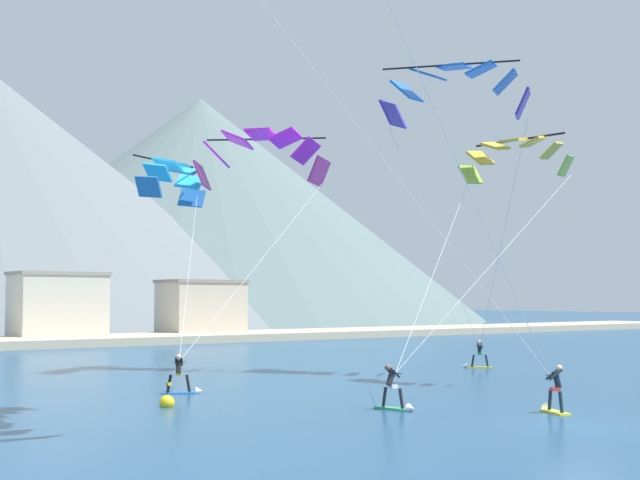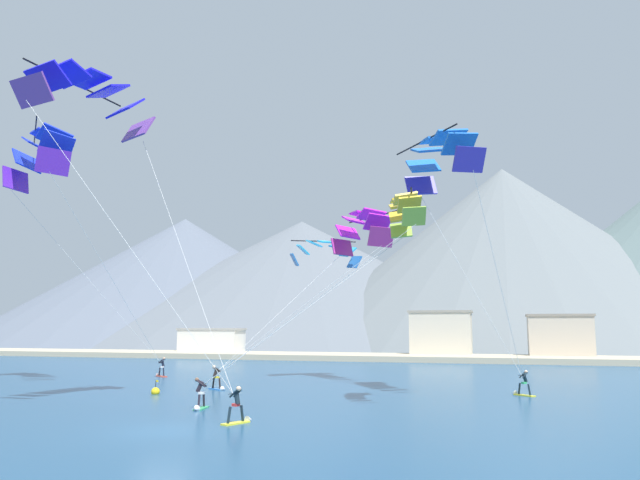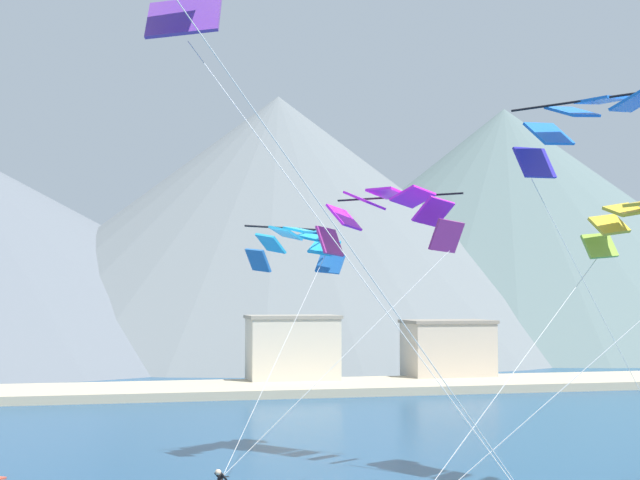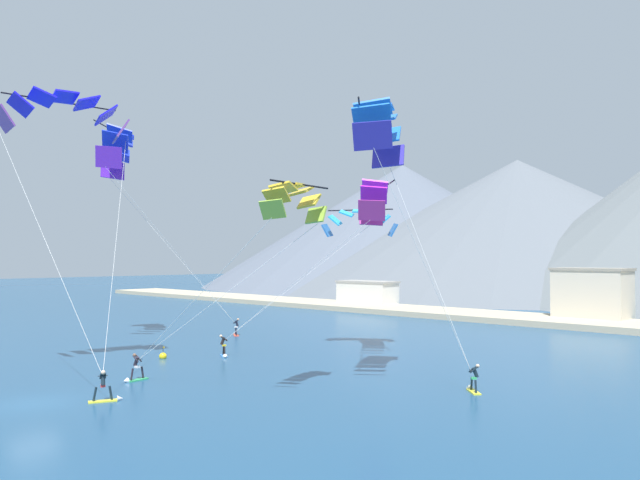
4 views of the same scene
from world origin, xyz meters
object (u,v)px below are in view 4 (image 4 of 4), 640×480
object	(u,v)px
parafoil_kite_far_left	(373,198)
parafoil_kite_near_lead	(117,148)
kitesurfer_far_left	(224,350)
kitesurfer_near_lead	(236,330)
kitesurfer_far_right	(107,391)
race_marker_buoy	(163,356)
parafoil_kite_distant_high_outer	(360,219)
parafoil_kite_far_right	(65,111)
parafoil_kite_mid_center	(378,127)
parafoil_kite_near_trail	(293,199)
kitesurfer_mid_center	(473,383)
kitesurfer_near_trail	(134,373)

from	to	relation	value
parafoil_kite_far_left	parafoil_kite_near_lead	bearing A→B (deg)	-160.40
kitesurfer_far_left	kitesurfer_near_lead	bearing A→B (deg)	137.72
kitesurfer_far_right	parafoil_kite_near_lead	size ratio (longest dim) A/B	0.10
parafoil_kite_near_lead	race_marker_buoy	bearing A→B (deg)	-12.18
parafoil_kite_distant_high_outer	parafoil_kite_far_right	bearing A→B (deg)	-110.38
kitesurfer_near_lead	parafoil_kite_mid_center	distance (m)	30.91
kitesurfer_near_lead	parafoil_kite_far_left	distance (m)	21.80
kitesurfer_far_left	parafoil_kite_mid_center	size ratio (longest dim) A/B	0.11
parafoil_kite_mid_center	parafoil_kite_far_left	bearing A→B (deg)	130.69
parafoil_kite_near_trail	kitesurfer_far_left	bearing A→B (deg)	156.59
kitesurfer_near_lead	parafoil_kite_far_left	xyz separation A→B (m)	(18.40, -1.37, 11.62)
kitesurfer_near_lead	parafoil_kite_far_right	xyz separation A→B (m)	(6.56, -19.98, 17.09)
kitesurfer_far_left	kitesurfer_mid_center	bearing A→B (deg)	6.40
kitesurfer_far_left	parafoil_kite_far_left	distance (m)	16.30
parafoil_kite_near_lead	kitesurfer_near_lead	bearing A→B (deg)	61.25
kitesurfer_far_left	parafoil_kite_far_left	size ratio (longest dim) A/B	0.14
race_marker_buoy	parafoil_kite_far_left	bearing A→B (deg)	44.62
kitesurfer_near_lead	kitesurfer_mid_center	xyz separation A→B (m)	(29.89, -6.59, -0.05)
kitesurfer_near_trail	kitesurfer_mid_center	distance (m)	20.39
parafoil_kite_near_lead	kitesurfer_near_trail	bearing A→B (deg)	-24.64
parafoil_kite_mid_center	parafoil_kite_distant_high_outer	xyz separation A→B (m)	(-10.87, 11.08, -4.50)
kitesurfer_near_lead	parafoil_kite_mid_center	xyz separation A→B (m)	(25.42, -9.54, 14.78)
kitesurfer_near_trail	race_marker_buoy	distance (m)	8.53
kitesurfer_near_lead	kitesurfer_near_trail	size ratio (longest dim) A/B	0.98
kitesurfer_near_trail	parafoil_kite_far_right	xyz separation A→B (m)	(-6.71, -1.58, 17.10)
kitesurfer_near_lead	kitesurfer_far_right	world-z (taller)	kitesurfer_far_right
kitesurfer_far_right	kitesurfer_near_trail	bearing A→B (deg)	136.36
parafoil_kite_near_trail	race_marker_buoy	xyz separation A→B (m)	(-16.74, 2.41, -10.61)
kitesurfer_mid_center	parafoil_kite_mid_center	xyz separation A→B (m)	(-4.47, -2.95, 14.82)
parafoil_kite_near_trail	parafoil_kite_far_right	world-z (taller)	parafoil_kite_far_right
parafoil_kite_far_left	parafoil_kite_distant_high_outer	xyz separation A→B (m)	(-3.85, 2.91, -1.34)
kitesurfer_far_right	race_marker_buoy	distance (m)	14.04
parafoil_kite_near_lead	parafoil_kite_distant_high_outer	size ratio (longest dim) A/B	3.17
kitesurfer_far_left	kitesurfer_far_right	size ratio (longest dim) A/B	0.99
parafoil_kite_near_lead	parafoil_kite_far_right	bearing A→B (deg)	-40.30
kitesurfer_near_trail	parafoil_kite_mid_center	xyz separation A→B (m)	(12.15, 8.87, 14.79)
parafoil_kite_far_left	race_marker_buoy	xyz separation A→B (m)	(-11.31, -11.16, -11.98)
parafoil_kite_near_lead	parafoil_kite_mid_center	distance (m)	30.92
parafoil_kite_near_trail	parafoil_kite_distant_high_outer	size ratio (longest dim) A/B	2.07
race_marker_buoy	kitesurfer_far_right	bearing A→B (deg)	-43.55
parafoil_kite_near_trail	parafoil_kite_far_right	bearing A→B (deg)	-163.74
kitesurfer_far_right	parafoil_kite_far_left	size ratio (longest dim) A/B	0.15
kitesurfer_near_trail	parafoil_kite_near_lead	distance (m)	26.87
kitesurfer_near_lead	kitesurfer_far_left	size ratio (longest dim) A/B	1.00
kitesurfer_near_trail	race_marker_buoy	world-z (taller)	kitesurfer_near_trail
kitesurfer_far_left	race_marker_buoy	distance (m)	4.55
parafoil_kite_near_trail	parafoil_kite_far_right	size ratio (longest dim) A/B	0.68
parafoil_kite_near_lead	parafoil_kite_far_left	world-z (taller)	parafoil_kite_near_lead
kitesurfer_far_left	race_marker_buoy	size ratio (longest dim) A/B	1.71
kitesurfer_mid_center	parafoil_kite_mid_center	bearing A→B (deg)	-146.58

